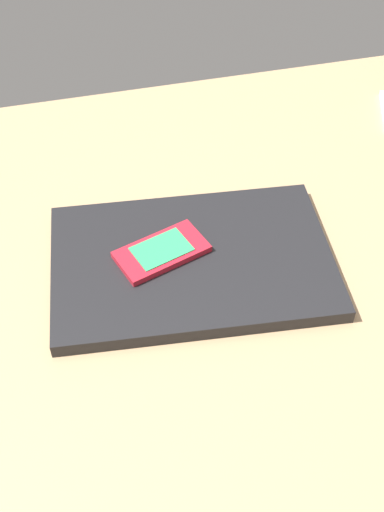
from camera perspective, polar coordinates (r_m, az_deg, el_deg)
desk_surface at (r=85.54cm, az=-5.89°, el=-1.02°), size 120.00×80.00×3.00cm
laptop_closed at (r=82.44cm, az=-0.00°, el=-0.49°), size 38.12×27.27×1.95cm
cell_phone_on_laptop at (r=81.76cm, az=-2.73°, el=0.40°), size 12.81×9.31×1.00cm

